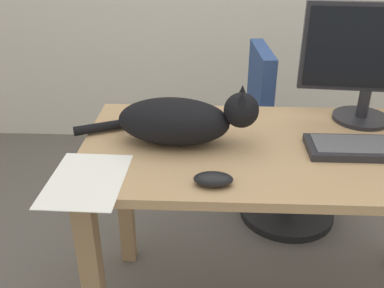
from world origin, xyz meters
TOP-DOWN VIEW (x-y plane):
  - desk at (0.00, 0.00)m, footprint 1.31×0.65m
  - office_chair at (0.12, 0.62)m, footprint 0.48×0.48m
  - monitor at (0.30, 0.21)m, footprint 0.48×0.20m
  - keyboard at (0.29, -0.03)m, footprint 0.44×0.15m
  - cat at (-0.34, 0.01)m, footprint 0.61×0.22m
  - computer_mouse at (-0.23, -0.24)m, footprint 0.11×0.06m
  - paper_sheet at (-0.59, -0.23)m, footprint 0.22×0.30m

SIDE VIEW (x-z plane):
  - office_chair at x=0.12m, z-range -0.07..0.82m
  - desk at x=0.00m, z-range 0.25..0.98m
  - paper_sheet at x=-0.59m, z-range 0.73..0.74m
  - keyboard at x=0.29m, z-range 0.73..0.76m
  - computer_mouse at x=-0.23m, z-range 0.73..0.77m
  - cat at x=-0.34m, z-range 0.72..0.91m
  - monitor at x=0.30m, z-range 0.75..1.17m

